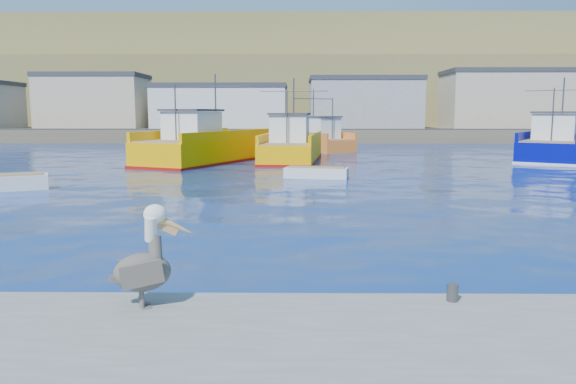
% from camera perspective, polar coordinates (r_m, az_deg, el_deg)
% --- Properties ---
extents(ground, '(260.00, 260.00, 0.00)m').
position_cam_1_polar(ground, '(13.28, -0.55, -8.22)').
color(ground, navy).
rests_on(ground, ground).
extents(dock_bollards, '(36.20, 0.20, 0.30)m').
position_cam_1_polar(dock_bollards, '(9.84, 2.56, -10.12)').
color(dock_bollards, '#4C4C4C').
rests_on(dock_bollards, dock).
extents(far_shore, '(200.00, 81.00, 24.00)m').
position_cam_1_polar(far_shore, '(122.06, 0.55, 10.47)').
color(far_shore, brown).
rests_on(far_shore, ground).
extents(trawler_yellow_a, '(9.58, 14.32, 6.81)m').
position_cam_1_polar(trawler_yellow_a, '(43.33, -8.42, 4.55)').
color(trawler_yellow_a, '#FFAC00').
rests_on(trawler_yellow_a, ground).
extents(trawler_yellow_b, '(5.42, 11.85, 6.54)m').
position_cam_1_polar(trawler_yellow_b, '(44.04, 0.37, 4.54)').
color(trawler_yellow_b, '#FFAC00').
rests_on(trawler_yellow_b, ground).
extents(trawler_blue, '(10.34, 12.79, 6.66)m').
position_cam_1_polar(trawler_blue, '(49.89, 25.68, 4.22)').
color(trawler_blue, '#000580').
rests_on(trawler_blue, ground).
extents(boat_orange, '(7.26, 9.45, 6.16)m').
position_cam_1_polar(boat_orange, '(56.39, 3.19, 5.30)').
color(boat_orange, orange).
rests_on(boat_orange, ground).
extents(skiff_left, '(4.61, 3.17, 0.95)m').
position_cam_1_polar(skiff_left, '(30.63, -27.25, 0.73)').
color(skiff_left, silver).
rests_on(skiff_left, ground).
extents(skiff_mid, '(3.81, 1.95, 0.79)m').
position_cam_1_polar(skiff_mid, '(32.47, 2.89, 1.88)').
color(skiff_mid, silver).
rests_on(skiff_mid, ground).
extents(skiff_far, '(2.15, 4.17, 0.86)m').
position_cam_1_polar(skiff_far, '(55.30, 23.43, 3.78)').
color(skiff_far, silver).
rests_on(skiff_far, ground).
extents(pelican, '(1.37, 0.85, 1.72)m').
position_cam_1_polar(pelican, '(9.69, -14.30, -7.04)').
color(pelican, '#595451').
rests_on(pelican, dock).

